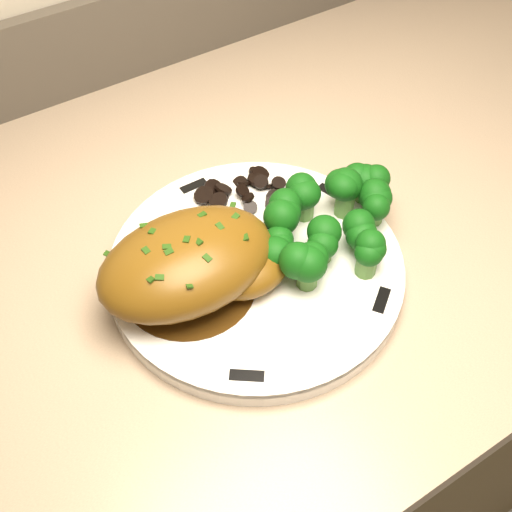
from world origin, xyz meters
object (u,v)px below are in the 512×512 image
counter (455,282)px  plate (256,269)px  broccoli_florets (332,222)px  chicken_breast (194,263)px

counter → plate: (-0.49, -0.07, 0.44)m
plate → broccoli_florets: 0.09m
chicken_breast → broccoli_florets: (0.14, -0.02, -0.01)m
chicken_breast → broccoli_florets: 0.15m
plate → chicken_breast: chicken_breast is taller
counter → plate: 0.66m
plate → chicken_breast: bearing=173.2°
counter → chicken_breast: bearing=-173.3°
broccoli_florets → counter: bearing=12.2°
counter → broccoli_florets: bearing=-167.8°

